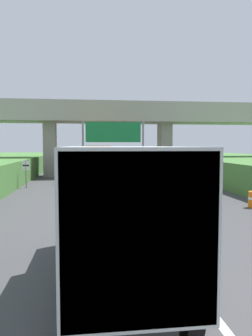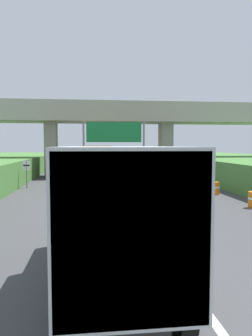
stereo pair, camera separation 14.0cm
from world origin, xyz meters
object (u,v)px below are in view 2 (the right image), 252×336
Objects in this scene: overhead_highway_sign at (114,137)px; construction_barrel_3 at (215,188)px; speed_limit_sign at (27,170)px; construction_barrel_5 at (179,175)px; truck_silver at (113,208)px; truck_orange at (98,160)px; construction_barrel_4 at (196,181)px; car_blue at (133,161)px.

overhead_highway_sign is 11.50m from construction_barrel_3.
speed_limit_sign is at bearing -153.76° from overhead_highway_sign.
truck_silver is at bearing -109.69° from construction_barrel_5.
overhead_highway_sign is at bearing -63.64° from truck_orange.
speed_limit_sign is 14.78m from construction_barrel_5.
truck_silver is 16.23m from construction_barrel_3.
construction_barrel_4 is at bearing 65.46° from truck_silver.
truck_silver is 25.07m from construction_barrel_5.
overhead_highway_sign is 22.79m from truck_silver.
car_blue is (6.64, 44.61, -1.08)m from truck_silver.
truck_orange is (5.94, 6.59, 0.46)m from speed_limit_sign.
speed_limit_sign reaches higher than car_blue.
construction_barrel_3 is 1.00× the size of construction_barrel_4.
truck_silver is 20.63m from construction_barrel_4.
overhead_highway_sign is 6.53× the size of construction_barrel_5.
construction_barrel_3 is (13.86, -5.07, -1.02)m from speed_limit_sign.
truck_silver is at bearing -98.46° from car_blue.
construction_barrel_3 is at bearing -20.08° from speed_limit_sign.
car_blue is at bearing 77.67° from overhead_highway_sign.
truck_silver is at bearing -120.82° from construction_barrel_3.
truck_silver reaches higher than construction_barrel_3.
overhead_highway_sign is at bearing -102.33° from car_blue.
car_blue reaches higher than construction_barrel_5.
truck_orange is 8.11× the size of construction_barrel_4.
overhead_highway_sign is 0.81× the size of truck_orange.
overhead_highway_sign reaches higher than construction_barrel_3.
truck_orange is at bearing 166.23° from construction_barrel_5.
truck_silver is (5.57, -18.95, 0.46)m from speed_limit_sign.
overhead_highway_sign is 22.80m from car_blue.
truck_orange is 8.43m from construction_barrel_5.
construction_barrel_5 is at bearing -85.14° from car_blue.
car_blue is at bearing 64.56° from speed_limit_sign.
truck_silver is 1.78× the size of car_blue.
construction_barrel_4 is (8.55, 18.72, -1.47)m from truck_silver.
construction_barrel_5 is (8.06, -1.97, -1.47)m from truck_orange.
overhead_highway_sign reaches higher than car_blue.
overhead_highway_sign reaches higher than construction_barrel_5.
construction_barrel_4 is at bearing -85.78° from car_blue.
speed_limit_sign is 14.16m from construction_barrel_4.
construction_barrel_5 is at bearing 89.13° from construction_barrel_3.
construction_barrel_4 is at bearing -29.95° from overhead_highway_sign.
overhead_highway_sign is 6.53× the size of construction_barrel_3.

